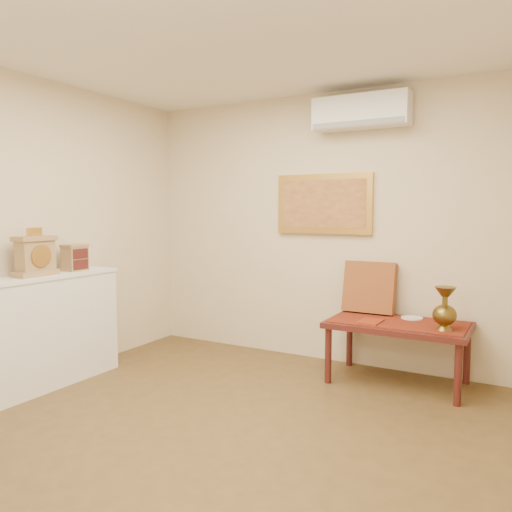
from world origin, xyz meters
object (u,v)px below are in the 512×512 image
Objects in this scene: brass_urn_tall at (445,304)px; wooden_chest at (75,257)px; mantel_clock at (36,256)px; display_ledge at (12,339)px; low_table at (398,330)px.

brass_urn_tall is 3.28m from wooden_chest.
brass_urn_tall is at bearing 26.31° from mantel_clock.
display_ledge is 0.91m from wooden_chest.
wooden_chest is at bearing -160.67° from brass_urn_tall.
display_ledge is 0.71m from mantel_clock.
wooden_chest reaches higher than low_table.
display_ledge is 4.93× the size of mantel_clock.
mantel_clock reaches higher than wooden_chest.
brass_urn_tall reaches higher than display_ledge.
low_table is at bearing 24.29° from wooden_chest.
mantel_clock is 1.68× the size of wooden_chest.
brass_urn_tall reaches higher than low_table.
low_table is (-0.40, 0.13, -0.29)m from brass_urn_tall.
mantel_clock is at bearing -148.30° from low_table.
brass_urn_tall is 0.36× the size of low_table.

